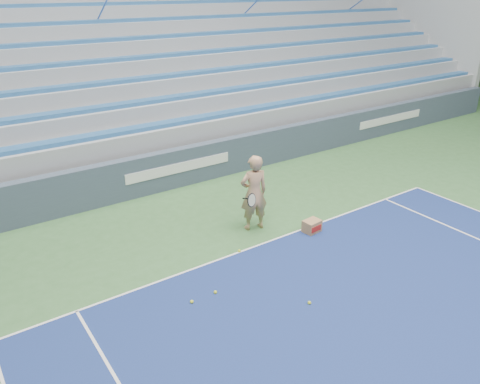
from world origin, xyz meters
name	(u,v)px	position (x,y,z in m)	size (l,w,h in m)	color
sponsor_barrier	(177,168)	(0.00, 15.88, 0.55)	(30.00, 0.32, 1.10)	#3B485A
bleachers	(100,73)	(0.00, 21.60, 2.36)	(31.00, 9.15, 7.30)	#96999E
tennis_player	(254,193)	(0.26, 12.60, 0.91)	(0.98, 0.90, 1.82)	tan
ball_box	(312,226)	(1.27, 11.69, 0.15)	(0.42, 0.34, 0.30)	#A1784E
tennis_ball_0	(239,251)	(-0.63, 11.90, 0.03)	(0.07, 0.07, 0.07)	#CFDD2D
tennis_ball_1	(192,302)	(-2.33, 10.94, 0.03)	(0.07, 0.07, 0.07)	#CFDD2D
tennis_ball_2	(215,292)	(-1.83, 10.94, 0.03)	(0.07, 0.07, 0.07)	#CFDD2D
tennis_ball_3	(309,303)	(-0.61, 9.71, 0.03)	(0.07, 0.07, 0.07)	#CFDD2D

